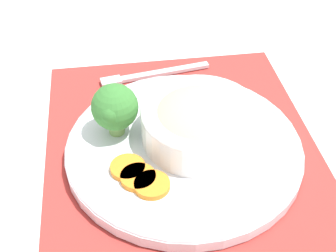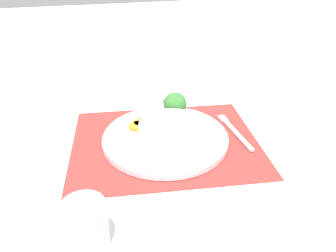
% 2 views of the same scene
% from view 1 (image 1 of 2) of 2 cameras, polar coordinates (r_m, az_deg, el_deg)
% --- Properties ---
extents(ground_plane, '(4.00, 4.00, 0.00)m').
position_cam_1_polar(ground_plane, '(0.64, 1.91, -3.55)').
color(ground_plane, white).
extents(placemat, '(0.50, 0.42, 0.00)m').
position_cam_1_polar(placemat, '(0.64, 1.91, -3.42)').
color(placemat, '#B2332D').
rests_on(placemat, ground_plane).
extents(plate, '(0.32, 0.32, 0.02)m').
position_cam_1_polar(plate, '(0.63, 1.94, -2.56)').
color(plate, silver).
rests_on(plate, placemat).
extents(bowl, '(0.16, 0.16, 0.06)m').
position_cam_1_polar(bowl, '(0.62, 3.95, 0.69)').
color(bowl, white).
rests_on(bowl, plate).
extents(broccoli_floret, '(0.06, 0.06, 0.08)m').
position_cam_1_polar(broccoli_floret, '(0.62, -6.52, 2.26)').
color(broccoli_floret, '#759E51').
rests_on(broccoli_floret, plate).
extents(carrot_slice_near, '(0.04, 0.04, 0.01)m').
position_cam_1_polar(carrot_slice_near, '(0.59, -4.93, -5.09)').
color(carrot_slice_near, orange).
rests_on(carrot_slice_near, plate).
extents(carrot_slice_middle, '(0.04, 0.04, 0.01)m').
position_cam_1_polar(carrot_slice_middle, '(0.58, -3.66, -6.26)').
color(carrot_slice_middle, orange).
rests_on(carrot_slice_middle, plate).
extents(carrot_slice_far, '(0.04, 0.04, 0.01)m').
position_cam_1_polar(carrot_slice_far, '(0.57, -1.96, -7.19)').
color(carrot_slice_far, orange).
rests_on(carrot_slice_far, plate).
extents(fork, '(0.02, 0.18, 0.01)m').
position_cam_1_polar(fork, '(0.77, -2.84, 6.16)').
color(fork, silver).
rests_on(fork, placemat).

